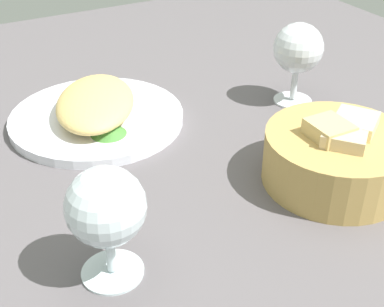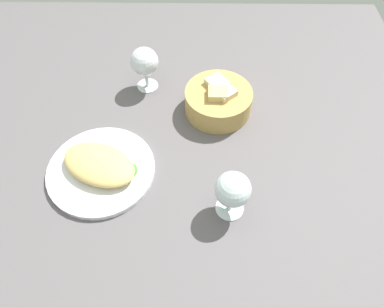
{
  "view_description": "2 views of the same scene",
  "coord_description": "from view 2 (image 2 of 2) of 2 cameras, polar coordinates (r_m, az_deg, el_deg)",
  "views": [
    {
      "loc": [
        51.01,
        -25.36,
        39.42
      ],
      "look_at": [
        2.2,
        1.22,
        3.88
      ],
      "focal_mm": 49.97,
      "sensor_mm": 36.0,
      "label": 1
    },
    {
      "loc": [
        4.79,
        -50.67,
        71.67
      ],
      "look_at": [
        4.15,
        -1.08,
        3.67
      ],
      "focal_mm": 32.9,
      "sensor_mm": 36.0,
      "label": 2
    }
  ],
  "objects": [
    {
      "name": "wine_glass_far",
      "position": [
        1.0,
        -7.7,
        14.38
      ],
      "size": [
        7.75,
        7.75,
        12.95
      ],
      "color": "silver",
      "rests_on": "ground_plane"
    },
    {
      "name": "omelette",
      "position": [
        0.86,
        -14.83,
        -1.69
      ],
      "size": [
        21.48,
        18.04,
        3.77
      ],
      "primitive_type": "ellipsoid",
      "rotation": [
        0.0,
        0.0,
        -0.44
      ],
      "color": "#DBB869",
      "rests_on": "plate"
    },
    {
      "name": "ground_plane",
      "position": [
        0.89,
        -2.67,
        -1.19
      ],
      "size": [
        140.0,
        140.0,
        2.0
      ],
      "primitive_type": "cube",
      "color": "#5A5558"
    },
    {
      "name": "lettuce_garnish",
      "position": [
        0.85,
        -10.56,
        -2.47
      ],
      "size": [
        5.1,
        5.1,
        1.64
      ],
      "primitive_type": "cone",
      "color": "#438235",
      "rests_on": "plate"
    },
    {
      "name": "wine_glass_near",
      "position": [
        0.74,
        6.61,
        -5.97
      ],
      "size": [
        7.8,
        7.8,
        12.43
      ],
      "color": "silver",
      "rests_on": "ground_plane"
    },
    {
      "name": "bread_basket",
      "position": [
        0.96,
        4.29,
        8.64
      ],
      "size": [
        18.0,
        18.0,
        8.61
      ],
      "color": "tan",
      "rests_on": "ground_plane"
    },
    {
      "name": "plate",
      "position": [
        0.88,
        -14.48,
        -2.64
      ],
      "size": [
        25.92,
        25.92,
        1.4
      ],
      "primitive_type": "cylinder",
      "color": "white",
      "rests_on": "ground_plane"
    }
  ]
}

